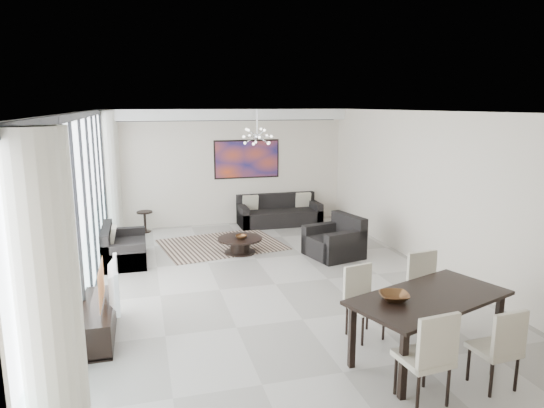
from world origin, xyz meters
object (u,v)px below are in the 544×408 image
object	(u,v)px
tv_console	(98,321)
coffee_table	(240,244)
sofa_main	(279,214)
television	(109,284)
dining_table	(429,303)

from	to	relation	value
tv_console	coffee_table	bearing A→B (deg)	51.01
coffee_table	sofa_main	world-z (taller)	sofa_main
tv_console	sofa_main	bearing A→B (deg)	52.89
coffee_table	television	world-z (taller)	television
coffee_table	television	distance (m)	3.98
sofa_main	dining_table	world-z (taller)	dining_table
sofa_main	tv_console	size ratio (longest dim) A/B	1.46
coffee_table	sofa_main	distance (m)	2.59
television	tv_console	bearing A→B (deg)	82.64
tv_console	television	size ratio (longest dim) A/B	1.49
dining_table	television	bearing A→B (deg)	155.95
television	dining_table	world-z (taller)	television
coffee_table	tv_console	world-z (taller)	tv_console
sofa_main	dining_table	bearing A→B (deg)	-91.32
television	sofa_main	bearing A→B (deg)	-39.33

